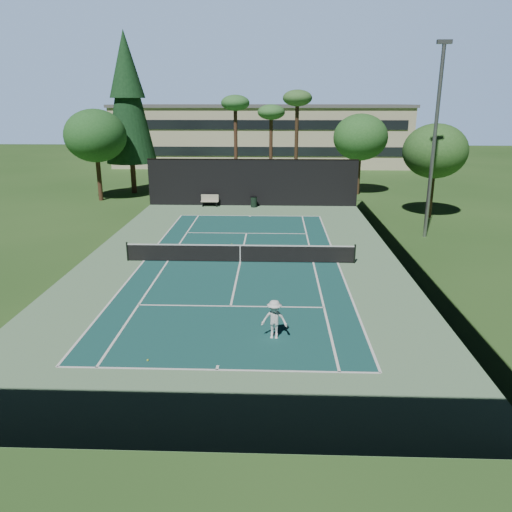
{
  "coord_description": "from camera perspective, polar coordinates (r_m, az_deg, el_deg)",
  "views": [
    {
      "loc": [
        1.86,
        -26.73,
        8.66
      ],
      "look_at": [
        1.0,
        -3.0,
        1.3
      ],
      "focal_mm": 35.0,
      "sensor_mm": 36.0,
      "label": 1
    }
  ],
  "objects": [
    {
      "name": "decid_tree_a",
      "position": [
        49.51,
        11.84,
        13.12
      ],
      "size": [
        5.12,
        5.12,
        7.62
      ],
      "color": "#45301D",
      "rests_on": "ground"
    },
    {
      "name": "court_lines",
      "position": [
        28.15,
        -1.81,
        -0.66
      ],
      "size": [
        11.07,
        23.87,
        0.01
      ],
      "color": "white",
      "rests_on": "ground"
    },
    {
      "name": "player",
      "position": [
        19.04,
        2.1,
        -7.26
      ],
      "size": [
        1.06,
        0.69,
        1.55
      ],
      "primitive_type": "imported",
      "rotation": [
        0.0,
        0.0,
        -0.12
      ],
      "color": "white",
      "rests_on": "ground"
    },
    {
      "name": "tennis_ball_c",
      "position": [
        30.36,
        1.08,
        0.72
      ],
      "size": [
        0.07,
        0.07,
        0.07
      ],
      "primitive_type": "sphere",
      "color": "#C5E033",
      "rests_on": "ground"
    },
    {
      "name": "palm_a",
      "position": [
        50.88,
        -2.38,
        16.68
      ],
      "size": [
        2.8,
        2.8,
        9.32
      ],
      "color": "#4D2F21",
      "rests_on": "ground"
    },
    {
      "name": "tennis_ball_b",
      "position": [
        31.64,
        -2.78,
        1.38
      ],
      "size": [
        0.06,
        0.06,
        0.06
      ],
      "primitive_type": "sphere",
      "color": "#C1E634",
      "rests_on": "ground"
    },
    {
      "name": "trash_bin",
      "position": [
        42.89,
        -0.25,
        6.23
      ],
      "size": [
        0.56,
        0.56,
        0.95
      ],
      "color": "black",
      "rests_on": "ground"
    },
    {
      "name": "park_bench",
      "position": [
        43.4,
        -5.31,
        6.38
      ],
      "size": [
        1.5,
        0.45,
        1.02
      ],
      "color": "beige",
      "rests_on": "ground"
    },
    {
      "name": "fence",
      "position": [
        27.67,
        -1.84,
        3.3
      ],
      "size": [
        18.04,
        32.05,
        4.03
      ],
      "color": "black",
      "rests_on": "ground"
    },
    {
      "name": "court_surface",
      "position": [
        28.16,
        -1.81,
        -0.67
      ],
      "size": [
        10.97,
        23.77,
        0.01
      ],
      "primitive_type": "cube",
      "color": "#174B47",
      "rests_on": "ground"
    },
    {
      "name": "decid_tree_b",
      "position": [
        40.75,
        19.79,
        11.2
      ],
      "size": [
        4.8,
        4.8,
        7.14
      ],
      "color": "#3F2E1B",
      "rests_on": "ground"
    },
    {
      "name": "decid_tree_c",
      "position": [
        47.55,
        -17.89,
        12.93
      ],
      "size": [
        5.44,
        5.44,
        8.09
      ],
      "color": "#4E3221",
      "rests_on": "ground"
    },
    {
      "name": "light_pole",
      "position": [
        34.34,
        19.74,
        12.57
      ],
      "size": [
        0.9,
        0.25,
        12.22
      ],
      "color": "#95979D",
      "rests_on": "ground"
    },
    {
      "name": "tennis_ball_a",
      "position": [
        18.16,
        -12.27,
        -11.56
      ],
      "size": [
        0.08,
        0.08,
        0.08
      ],
      "primitive_type": "sphere",
      "color": "#B5D630",
      "rests_on": "ground"
    },
    {
      "name": "tennis_net",
      "position": [
        27.99,
        -1.82,
        0.39
      ],
      "size": [
        12.9,
        0.1,
        1.1
      ],
      "color": "black",
      "rests_on": "ground"
    },
    {
      "name": "ground",
      "position": [
        28.16,
        -1.81,
        -0.7
      ],
      "size": [
        160.0,
        160.0,
        0.0
      ],
      "primitive_type": "plane",
      "color": "#29501E",
      "rests_on": "ground"
    },
    {
      "name": "apron_slab",
      "position": [
        28.16,
        -1.81,
        -0.69
      ],
      "size": [
        18.0,
        32.0,
        0.01
      ],
      "primitive_type": "cube",
      "color": "#638E65",
      "rests_on": "ground"
    },
    {
      "name": "campus_building",
      "position": [
        72.87,
        0.62,
        13.72
      ],
      "size": [
        40.5,
        12.5,
        8.3
      ],
      "color": "beige",
      "rests_on": "ground"
    },
    {
      "name": "tennis_ball_d",
      "position": [
        32.51,
        -13.26,
        1.37
      ],
      "size": [
        0.07,
        0.07,
        0.07
      ],
      "primitive_type": "sphere",
      "color": "#D4EE36",
      "rests_on": "ground"
    },
    {
      "name": "palm_b",
      "position": [
        52.75,
        1.75,
        15.8
      ],
      "size": [
        2.8,
        2.8,
        8.42
      ],
      "color": "#492F1F",
      "rests_on": "ground"
    },
    {
      "name": "palm_c",
      "position": [
        49.78,
        4.75,
        17.1
      ],
      "size": [
        2.8,
        2.8,
        9.77
      ],
      "color": "#402C1B",
      "rests_on": "ground"
    },
    {
      "name": "pine_tree",
      "position": [
        50.67,
        -14.51,
        17.72
      ],
      "size": [
        4.8,
        4.8,
        15.0
      ],
      "color": "#4D3021",
      "rests_on": "ground"
    }
  ]
}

